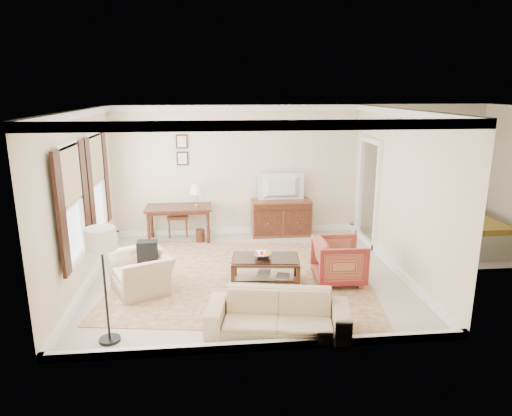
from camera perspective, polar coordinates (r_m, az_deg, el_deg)
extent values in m
cube|color=beige|center=(8.28, -1.18, -8.29)|extent=(5.50, 5.00, 0.01)
cube|color=white|center=(7.63, -1.29, 12.20)|extent=(5.50, 5.00, 0.01)
cube|color=#F0E3C4|center=(10.27, -2.38, 4.68)|extent=(5.50, 0.01, 2.90)
cube|color=#F0E3C4|center=(5.43, 0.94, -4.42)|extent=(5.50, 0.01, 2.90)
cube|color=#F0E3C4|center=(8.09, -21.04, 0.98)|extent=(0.01, 5.00, 2.90)
cube|color=#F0E3C4|center=(8.50, 17.60, 1.89)|extent=(0.01, 5.00, 2.90)
cube|color=beige|center=(10.52, 22.08, -4.33)|extent=(3.00, 2.70, 0.01)
cube|color=brown|center=(8.16, -1.56, -8.60)|extent=(4.88, 4.36, 0.01)
cube|color=#532617|center=(9.98, -9.65, 0.04)|extent=(1.41, 0.70, 0.05)
cylinder|color=#532617|center=(9.89, -13.26, -2.60)|extent=(0.07, 0.07, 0.72)
cylinder|color=#532617|center=(9.80, -6.01, -2.44)|extent=(0.07, 0.07, 0.72)
cylinder|color=#532617|center=(10.41, -12.90, -1.72)|extent=(0.07, 0.07, 0.72)
cylinder|color=#532617|center=(10.32, -6.01, -1.55)|extent=(0.07, 0.07, 0.72)
cube|color=brown|center=(10.33, 3.16, -1.20)|extent=(1.32, 0.51, 0.82)
imported|color=black|center=(10.10, 3.25, 3.68)|extent=(0.98, 0.57, 0.13)
cube|color=#532617|center=(7.74, 1.20, -6.45)|extent=(1.20, 0.79, 0.04)
cube|color=silver|center=(7.73, 1.20, -6.22)|extent=(1.13, 0.72, 0.01)
cube|color=silver|center=(7.84, 1.19, -8.36)|extent=(1.11, 0.70, 0.02)
cube|color=#532617|center=(7.56, -2.90, -8.80)|extent=(0.07, 0.07, 0.44)
cube|color=#532617|center=(7.57, 5.30, -8.82)|extent=(0.07, 0.07, 0.44)
cube|color=#532617|center=(8.11, -2.63, -7.11)|extent=(0.07, 0.07, 0.44)
cube|color=#532617|center=(8.12, 4.99, -7.14)|extent=(0.07, 0.07, 0.44)
imported|color=silver|center=(7.72, 0.84, -5.78)|extent=(0.42, 0.42, 0.10)
imported|color=brown|center=(7.90, 0.20, -7.99)|extent=(0.28, 0.12, 0.38)
imported|color=brown|center=(7.77, 2.54, -8.44)|extent=(0.27, 0.12, 0.38)
imported|color=maroon|center=(7.95, 10.36, -6.26)|extent=(0.80, 0.85, 0.84)
imported|color=#CDB08B|center=(7.73, -14.12, -7.04)|extent=(0.99, 1.15, 0.85)
cube|color=black|center=(7.74, -13.42, -5.07)|extent=(0.32, 0.38, 0.40)
imported|color=#CDB08B|center=(6.30, 2.75, -12.26)|extent=(1.99, 0.90, 0.75)
cylinder|color=black|center=(6.56, -17.80, -15.39)|extent=(0.28, 0.28, 0.04)
cylinder|color=black|center=(6.26, -18.27, -10.20)|extent=(0.03, 0.03, 1.31)
cylinder|color=silver|center=(6.00, -18.84, -3.67)|extent=(0.39, 0.39, 0.28)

